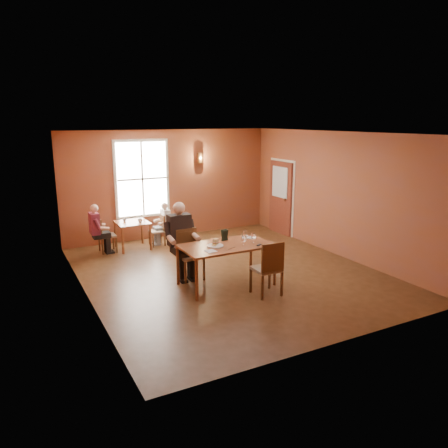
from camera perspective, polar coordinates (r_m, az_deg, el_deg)
name	(u,v)px	position (r m, az deg, el deg)	size (l,w,h in m)	color
ground	(228,272)	(9.65, 0.55, -6.32)	(6.00, 7.00, 0.01)	brown
wall_back	(170,184)	(12.39, -7.12, 5.21)	(6.00, 0.04, 3.00)	brown
wall_front	(344,247)	(6.46, 15.42, -2.96)	(6.00, 0.04, 3.00)	brown
wall_left	(82,220)	(8.29, -18.03, 0.47)	(0.04, 7.00, 3.00)	brown
wall_right	(337,194)	(10.96, 14.57, 3.78)	(0.04, 7.00, 3.00)	brown
ceiling	(229,133)	(9.07, 0.60, 11.79)	(6.00, 7.00, 0.04)	white
window	(142,179)	(12.06, -10.64, 5.81)	(1.36, 0.10, 1.96)	white
door	(280,198)	(12.77, 7.35, 3.41)	(0.12, 1.04, 2.10)	maroon
wall_sconce	(200,158)	(12.56, -3.17, 8.62)	(0.16, 0.16, 0.28)	brown
main_table	(226,265)	(8.82, 0.29, -5.36)	(1.80, 1.01, 0.84)	brown
chair_diner_main	(190,255)	(9.14, -4.40, -4.05)	(0.46, 0.46, 1.04)	brown
diner_main	(191,244)	(9.04, -4.36, -2.58)	(0.62, 0.62, 1.55)	black
chair_empty	(266,268)	(8.35, 5.55, -5.70)	(0.47, 0.47, 1.07)	#4A2718
plate_food	(215,245)	(8.58, -1.17, -2.79)	(0.33, 0.33, 0.04)	white
sandwich	(216,242)	(8.64, -1.10, -2.42)	(0.09, 0.09, 0.11)	tan
goblet_a	(245,235)	(8.96, 2.76, -1.49)	(0.09, 0.09, 0.23)	white
goblet_b	(253,237)	(8.83, 3.85, -1.77)	(0.08, 0.08, 0.21)	white
goblet_c	(244,240)	(8.63, 2.57, -2.13)	(0.08, 0.08, 0.21)	white
menu_stand	(225,235)	(8.95, 0.07, -1.47)	(0.14, 0.07, 0.23)	black
knife	(232,248)	(8.44, 1.04, -3.20)	(0.22, 0.02, 0.00)	silver
napkin	(211,251)	(8.27, -1.75, -3.57)	(0.20, 0.20, 0.01)	silver
side_plate	(251,238)	(9.19, 3.59, -1.78)	(0.20, 0.20, 0.02)	white
sunglasses	(259,245)	(8.68, 4.59, -2.73)	(0.14, 0.04, 0.02)	black
second_table	(133,235)	(11.52, -11.82, -1.45)	(0.80, 0.80, 0.70)	brown
chair_diner_white	(157,230)	(11.69, -8.77, -0.83)	(0.36, 0.36, 0.81)	#5D3216
diner_white	(158,225)	(11.67, -8.66, -0.18)	(0.43, 0.43, 1.08)	white
chair_diner_maroon	(107,235)	(11.35, -14.99, -1.38)	(0.39, 0.39, 0.89)	maroon
diner_maroon	(106,229)	(11.30, -15.19, -0.57)	(0.49, 0.49, 1.23)	maroon
cup_a	(140,220)	(11.37, -10.91, 0.45)	(0.12, 0.12, 0.09)	white
cup_b	(125,220)	(11.49, -12.87, 0.48)	(0.09, 0.09, 0.08)	white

